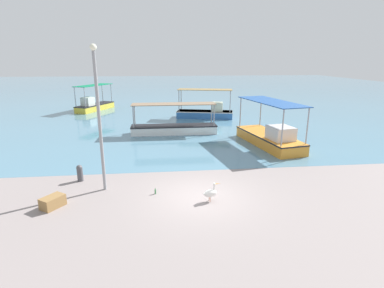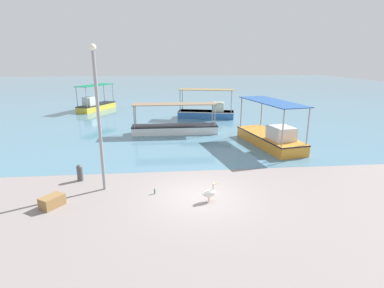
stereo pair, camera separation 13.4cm
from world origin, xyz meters
name	(u,v)px [view 1 (the left image)]	position (x,y,z in m)	size (l,w,h in m)	color
ground	(200,196)	(0.00, 0.00, 0.00)	(120.00, 120.00, 0.00)	gray
harbor_water	(168,89)	(0.00, 48.00, 0.00)	(110.00, 90.00, 0.00)	teal
fishing_boat_far_right	(270,136)	(5.70, 7.14, 0.64)	(3.07, 6.30, 2.97)	orange
fishing_boat_near_right	(206,112)	(2.92, 17.33, 0.61)	(5.69, 2.85, 2.80)	#3167AD
fishing_boat_outer	(174,127)	(-0.55, 11.21, 0.50)	(6.61, 1.52, 2.34)	white
fishing_boat_center	(94,105)	(-9.00, 23.02, 0.63)	(3.71, 5.35, 2.82)	gold
pelican	(211,193)	(0.38, -0.53, 0.38)	(0.80, 0.41, 0.80)	#E0997A
lamp_post	(99,113)	(-4.12, 1.13, 3.47)	(0.28, 0.28, 6.22)	gray
mooring_bollard	(80,172)	(-5.47, 2.24, 0.43)	(0.29, 0.29, 0.80)	#47474C
cargo_crate	(53,202)	(-5.88, -0.38, 0.23)	(0.87, 0.54, 0.45)	olive
glass_bottle	(155,192)	(-1.88, 0.41, 0.11)	(0.07, 0.07, 0.27)	#3F7F4C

